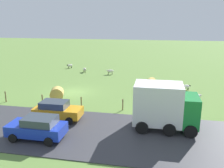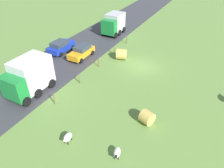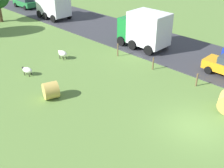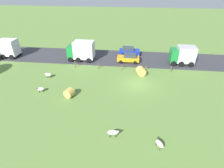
{
  "view_description": "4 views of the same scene",
  "coord_description": "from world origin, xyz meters",
  "px_view_note": "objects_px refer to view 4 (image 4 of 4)",
  "views": [
    {
      "loc": [
        26.18,
        9.86,
        8.42
      ],
      "look_at": [
        -1.29,
        4.56,
        0.92
      ],
      "focal_mm": 38.42,
      "sensor_mm": 36.0,
      "label": 1
    },
    {
      "loc": [
        -7.71,
        22.18,
        13.27
      ],
      "look_at": [
        0.72,
        6.46,
        0.93
      ],
      "focal_mm": 33.35,
      "sensor_mm": 36.0,
      "label": 2
    },
    {
      "loc": [
        -13.4,
        -6.09,
        10.64
      ],
      "look_at": [
        -0.83,
        6.28,
        0.9
      ],
      "focal_mm": 45.19,
      "sensor_mm": 36.0,
      "label": 3
    },
    {
      "loc": [
        -22.78,
        1.23,
        13.88
      ],
      "look_at": [
        -1.17,
        3.65,
        0.56
      ],
      "focal_mm": 28.02,
      "sensor_mm": 36.0,
      "label": 4
    }
  ],
  "objects_px": {
    "sheep_4": "(49,75)",
    "truck_0": "(7,48)",
    "truck_1": "(82,50)",
    "hay_bale_1": "(69,93)",
    "sheep_2": "(113,132)",
    "sheep_3": "(41,89)",
    "truck_2": "(183,55)",
    "sheep_1": "(160,144)",
    "car_2": "(129,58)",
    "hay_bale_0": "(141,71)",
    "car_1": "(129,51)"
  },
  "relations": [
    {
      "from": "sheep_1",
      "to": "truck_0",
      "type": "height_order",
      "value": "truck_0"
    },
    {
      "from": "hay_bale_0",
      "to": "sheep_1",
      "type": "bearing_deg",
      "value": -174.63
    },
    {
      "from": "sheep_1",
      "to": "truck_1",
      "type": "height_order",
      "value": "truck_1"
    },
    {
      "from": "hay_bale_1",
      "to": "car_2",
      "type": "distance_m",
      "value": 14.36
    },
    {
      "from": "car_1",
      "to": "sheep_1",
      "type": "bearing_deg",
      "value": -171.18
    },
    {
      "from": "sheep_4",
      "to": "hay_bale_1",
      "type": "distance_m",
      "value": 6.89
    },
    {
      "from": "sheep_3",
      "to": "sheep_4",
      "type": "relative_size",
      "value": 1.01
    },
    {
      "from": "sheep_3",
      "to": "hay_bale_0",
      "type": "xyz_separation_m",
      "value": [
        6.55,
        -14.13,
        0.25
      ]
    },
    {
      "from": "car_2",
      "to": "sheep_1",
      "type": "bearing_deg",
      "value": -169.64
    },
    {
      "from": "sheep_2",
      "to": "truck_2",
      "type": "relative_size",
      "value": 0.29
    },
    {
      "from": "hay_bale_0",
      "to": "truck_2",
      "type": "relative_size",
      "value": 0.33
    },
    {
      "from": "sheep_2",
      "to": "hay_bale_1",
      "type": "bearing_deg",
      "value": 46.47
    },
    {
      "from": "sheep_1",
      "to": "hay_bale_1",
      "type": "bearing_deg",
      "value": 57.41
    },
    {
      "from": "sheep_4",
      "to": "car_1",
      "type": "relative_size",
      "value": 0.26
    },
    {
      "from": "sheep_2",
      "to": "car_1",
      "type": "xyz_separation_m",
      "value": [
        21.99,
        -0.97,
        0.38
      ]
    },
    {
      "from": "truck_2",
      "to": "car_2",
      "type": "bearing_deg",
      "value": 91.32
    },
    {
      "from": "hay_bale_1",
      "to": "car_1",
      "type": "xyz_separation_m",
      "value": [
        15.73,
        -7.56,
        0.31
      ]
    },
    {
      "from": "sheep_2",
      "to": "sheep_3",
      "type": "bearing_deg",
      "value": 57.66
    },
    {
      "from": "sheep_2",
      "to": "truck_2",
      "type": "bearing_deg",
      "value": -29.9
    },
    {
      "from": "truck_0",
      "to": "truck_1",
      "type": "bearing_deg",
      "value": -89.53
    },
    {
      "from": "sheep_1",
      "to": "car_1",
      "type": "distance_m",
      "value": 23.1
    },
    {
      "from": "car_1",
      "to": "truck_2",
      "type": "bearing_deg",
      "value": -108.71
    },
    {
      "from": "sheep_1",
      "to": "sheep_2",
      "type": "distance_m",
      "value": 4.59
    },
    {
      "from": "truck_1",
      "to": "truck_2",
      "type": "bearing_deg",
      "value": -89.53
    },
    {
      "from": "hay_bale_1",
      "to": "truck_0",
      "type": "distance_m",
      "value": 20.67
    },
    {
      "from": "sheep_4",
      "to": "car_2",
      "type": "height_order",
      "value": "car_2"
    },
    {
      "from": "sheep_2",
      "to": "truck_1",
      "type": "distance_m",
      "value": 20.23
    },
    {
      "from": "sheep_3",
      "to": "car_1",
      "type": "distance_m",
      "value": 19.21
    },
    {
      "from": "sheep_1",
      "to": "truck_1",
      "type": "relative_size",
      "value": 0.24
    },
    {
      "from": "hay_bale_1",
      "to": "car_1",
      "type": "bearing_deg",
      "value": -25.67
    },
    {
      "from": "sheep_1",
      "to": "sheep_2",
      "type": "bearing_deg",
      "value": 79.47
    },
    {
      "from": "sheep_2",
      "to": "truck_2",
      "type": "distance_m",
      "value": 21.59
    },
    {
      "from": "sheep_1",
      "to": "sheep_3",
      "type": "xyz_separation_m",
      "value": [
        7.78,
        15.48,
        -0.03
      ]
    },
    {
      "from": "truck_1",
      "to": "sheep_2",
      "type": "bearing_deg",
      "value": -156.64
    },
    {
      "from": "sheep_4",
      "to": "truck_0",
      "type": "distance_m",
      "value": 13.89
    },
    {
      "from": "sheep_4",
      "to": "truck_1",
      "type": "height_order",
      "value": "truck_1"
    },
    {
      "from": "hay_bale_1",
      "to": "car_1",
      "type": "distance_m",
      "value": 17.45
    },
    {
      "from": "sheep_1",
      "to": "truck_1",
      "type": "bearing_deg",
      "value": 32.87
    },
    {
      "from": "sheep_3",
      "to": "truck_1",
      "type": "xyz_separation_m",
      "value": [
        11.58,
        -2.96,
        1.51
      ]
    },
    {
      "from": "hay_bale_1",
      "to": "truck_0",
      "type": "relative_size",
      "value": 0.27
    },
    {
      "from": "truck_1",
      "to": "truck_2",
      "type": "xyz_separation_m",
      "value": [
        0.15,
        -18.74,
        -0.14
      ]
    },
    {
      "from": "hay_bale_0",
      "to": "hay_bale_1",
      "type": "relative_size",
      "value": 1.16
    },
    {
      "from": "truck_0",
      "to": "truck_1",
      "type": "height_order",
      "value": "truck_1"
    },
    {
      "from": "truck_1",
      "to": "sheep_4",
      "type": "bearing_deg",
      "value": 154.54
    },
    {
      "from": "sheep_4",
      "to": "truck_0",
      "type": "xyz_separation_m",
      "value": [
        7.4,
        11.68,
        1.36
      ]
    },
    {
      "from": "hay_bale_1",
      "to": "car_2",
      "type": "xyz_separation_m",
      "value": [
        12.2,
        -7.57,
        0.29
      ]
    },
    {
      "from": "sheep_3",
      "to": "hay_bale_0",
      "type": "bearing_deg",
      "value": -65.13
    },
    {
      "from": "car_1",
      "to": "truck_0",
      "type": "bearing_deg",
      "value": 98.42
    },
    {
      "from": "sheep_4",
      "to": "hay_bale_0",
      "type": "bearing_deg",
      "value": -80.41
    },
    {
      "from": "sheep_4",
      "to": "car_1",
      "type": "bearing_deg",
      "value": -48.81
    }
  ]
}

